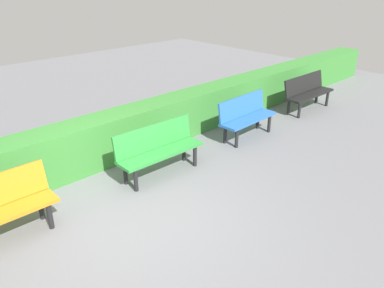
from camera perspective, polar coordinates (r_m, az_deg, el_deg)
The scene contains 5 objects.
ground_plane at distance 5.57m, azimuth -9.91°, elevation -11.01°, with size 22.13×22.13×0.00m, color slate.
bench_black at distance 9.93m, azimuth 16.95°, elevation 7.63°, with size 1.60×0.48×0.86m.
bench_blue at distance 7.96m, azimuth 8.10°, elevation 4.33°, with size 1.43×0.49×0.86m.
bench_green at distance 6.44m, azimuth -5.08°, elevation -0.55°, with size 1.58×0.48×0.86m.
hedge_row at distance 7.19m, azimuth -10.74°, elevation 1.44°, with size 18.13×0.62×0.86m, color #387F33.
Camera 1 is at (2.38, 3.88, 3.22)m, focal length 35.47 mm.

